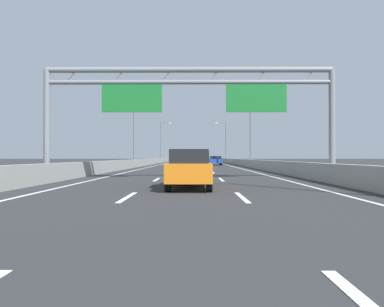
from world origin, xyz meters
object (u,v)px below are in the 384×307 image
(streetlamp_right_mid, at_px, (249,126))
(streetlamp_left_far, at_px, (162,139))
(streetlamp_right_far, at_px, (225,139))
(red_car, at_px, (203,158))
(orange_car, at_px, (189,169))
(blue_car, at_px, (215,160))
(streetlamp_left_mid, at_px, (136,126))
(black_car, at_px, (194,159))
(green_car, at_px, (179,159))
(box_truck, at_px, (205,156))
(sign_gantry, at_px, (190,94))
(white_car, at_px, (193,158))

(streetlamp_right_mid, relative_size, streetlamp_left_far, 1.00)
(streetlamp_left_far, bearing_deg, streetlamp_right_mid, -68.86)
(streetlamp_right_mid, relative_size, streetlamp_right_far, 1.00)
(streetlamp_right_far, height_order, red_car, streetlamp_right_far)
(red_car, bearing_deg, orange_car, -91.56)
(blue_car, bearing_deg, streetlamp_left_far, 109.31)
(orange_car, bearing_deg, streetlamp_left_mid, 102.64)
(streetlamp_left_mid, bearing_deg, streetlamp_left_far, 90.00)
(black_car, relative_size, green_car, 1.02)
(streetlamp_right_far, distance_m, box_truck, 29.20)
(streetlamp_right_mid, xyz_separation_m, red_car, (-4.01, 89.18, -4.67))
(streetlamp_right_far, relative_size, green_car, 2.20)
(sign_gantry, relative_size, orange_car, 3.61)
(streetlamp_right_far, bearing_deg, orange_car, -95.81)
(sign_gantry, xyz_separation_m, streetlamp_left_mid, (-7.53, 27.90, 0.58))
(sign_gantry, relative_size, streetlamp_right_mid, 1.74)
(streetlamp_left_mid, height_order, red_car, streetlamp_left_mid)
(streetlamp_right_mid, xyz_separation_m, green_car, (-11.18, 49.47, -4.64))
(blue_car, bearing_deg, green_car, 99.70)
(sign_gantry, height_order, streetlamp_left_mid, streetlamp_left_mid)
(streetlamp_right_mid, bearing_deg, streetlamp_left_mid, 180.00)
(streetlamp_left_mid, bearing_deg, orange_car, -77.36)
(orange_car, xyz_separation_m, green_car, (-3.82, 83.20, -0.03))
(red_car, bearing_deg, streetlamp_left_far, -102.18)
(streetlamp_right_far, relative_size, red_car, 2.19)
(orange_car, relative_size, red_car, 1.05)
(blue_car, xyz_separation_m, box_truck, (0.11, 59.91, 0.91))
(white_car, relative_size, blue_car, 0.90)
(streetlamp_right_mid, relative_size, blue_car, 2.03)
(streetlamp_right_far, distance_m, orange_car, 72.86)
(red_car, xyz_separation_m, blue_car, (0.02, -81.78, 0.00))
(streetlamp_left_far, xyz_separation_m, black_car, (7.69, -3.03, -4.69))
(streetlamp_right_far, bearing_deg, red_car, 94.54)
(streetlamp_left_mid, relative_size, box_truck, 1.25)
(black_car, xyz_separation_m, box_truck, (3.36, 31.73, 0.93))
(streetlamp_left_mid, relative_size, orange_car, 2.08)
(red_car, bearing_deg, streetlamp_left_mid, -96.98)
(sign_gantry, bearing_deg, streetlamp_left_far, 96.46)
(streetlamp_right_mid, bearing_deg, green_car, 102.74)
(streetlamp_right_far, height_order, black_car, streetlamp_right_far)
(streetlamp_right_far, bearing_deg, streetlamp_left_mid, -111.14)
(red_car, height_order, box_truck, box_truck)
(black_car, height_order, white_car, white_car)
(sign_gantry, height_order, orange_car, sign_gantry)
(streetlamp_left_mid, height_order, orange_car, streetlamp_left_mid)
(orange_car, bearing_deg, streetlamp_right_far, 84.19)
(box_truck, bearing_deg, streetlamp_right_mid, -86.70)
(sign_gantry, distance_m, red_car, 117.21)
(streetlamp_right_far, distance_m, white_car, 34.30)
(green_car, xyz_separation_m, blue_car, (7.19, -42.07, -0.03))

